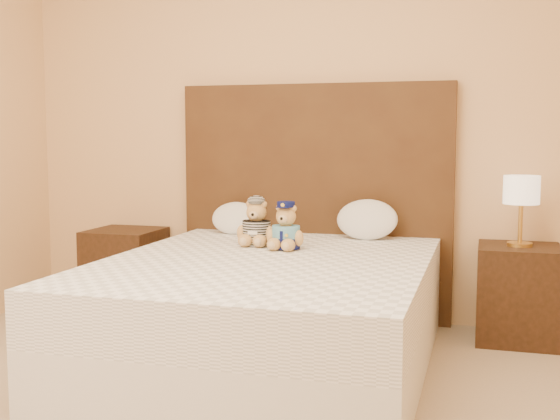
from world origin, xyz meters
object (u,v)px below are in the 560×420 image
Objects in this scene: nightstand_right at (518,294)px; teddy_prisoner at (256,222)px; lamp at (521,194)px; nightstand_left at (125,270)px; teddy_police at (286,226)px; pillow_right at (367,218)px; pillow_left at (235,216)px; bed at (267,312)px.

nightstand_right is 1.55m from teddy_prisoner.
nightstand_left is at bearing 180.00° from lamp.
pillow_right is at bearing 59.94° from teddy_police.
pillow_left is at bearing 138.80° from teddy_police.
teddy_police is at bearing -158.79° from nightstand_right.
teddy_prisoner reaches higher than teddy_police.
pillow_right is (-0.88, 0.03, 0.41)m from nightstand_right.
bed is 3.64× the size of nightstand_left.
bed and nightstand_right have the same top height.
nightstand_right is 0.97m from pillow_right.
nightstand_right is at bearing 14.33° from teddy_prisoner.
pillow_left is at bearing 180.00° from pillow_right.
nightstand_left is 2.11× the size of teddy_police.
teddy_police is at bearing -20.95° from nightstand_left.
teddy_prisoner is (-1.44, -0.39, 0.41)m from nightstand_right.
nightstand_left is at bearing 147.38° from bed.
nightstand_right is at bearing -1.00° from pillow_left.
lamp is 1.08× the size of pillow_right.
nightstand_left is 1.38× the size of lamp.
bed is at bearing -114.19° from pillow_right.
lamp is at bearing 180.00° from nightstand_right.
pillow_right reaches higher than nightstand_left.
teddy_prisoner is at bearing -20.46° from nightstand_left.
nightstand_left is 2.56m from lamp.
pillow_right is at bearing 178.04° from nightstand_right.
pillow_left is (-0.28, 0.42, -0.02)m from teddy_prisoner.
teddy_police is (1.26, -0.48, 0.41)m from nightstand_left.
pillow_left reaches higher than bed.
teddy_prisoner reaches higher than pillow_left.
pillow_left reaches higher than nightstand_right.
lamp reaches higher than pillow_right.
teddy_police is 0.84× the size of pillow_left.
pillow_right is at bearing 0.00° from pillow_left.
pillow_left is 0.85m from pillow_right.
lamp is 0.89m from pillow_right.
teddy_police reaches higher than nightstand_left.
nightstand_left is at bearing -177.78° from pillow_left.
lamp is at bearing 0.00° from nightstand_left.
lamp reaches higher than nightstand_left.
nightstand_right is 1.39m from teddy_police.
pillow_right reaches higher than bed.
lamp is 1.34m from teddy_police.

